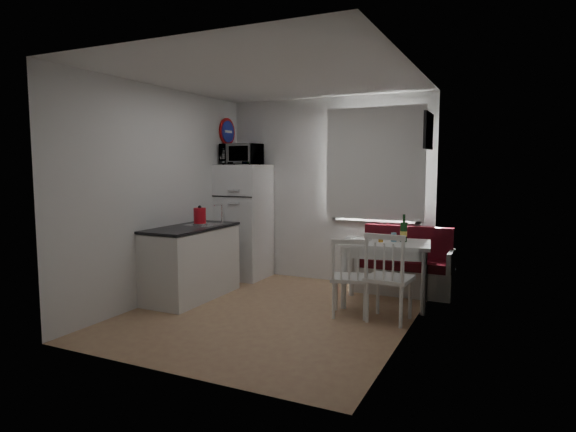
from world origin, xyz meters
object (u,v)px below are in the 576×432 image
Objects in this scene: bench at (405,271)px; chair_right at (387,268)px; kitchen_counter at (192,262)px; wine_bottle at (404,228)px; chair_left at (348,269)px; fridge at (244,221)px; microwave at (241,154)px; kettle at (200,216)px; dining_table at (386,249)px.

chair_right reaches higher than bench.
kitchen_counter is 4.08× the size of wine_bottle.
fridge is at bearing 134.50° from chair_left.
kitchen_counter is 0.79× the size of fridge.
kitchen_counter is 1.30m from fridge.
kitchen_counter is 2.58× the size of chair_right.
microwave reaches higher than kettle.
chair_right is 0.94× the size of microwave.
microwave is at bearing -176.16° from bench.
kettle reaches higher than dining_table.
fridge is (-2.00, 1.19, 0.29)m from chair_left.
bench is 2.41m from fridge.
dining_table is 2.56m from microwave.
microwave is (0.02, 1.19, 1.36)m from kitchen_counter.
microwave is at bearing 135.57° from chair_left.
chair_right is 2.95m from microwave.
dining_table is at bearing 54.45° from chair_left.
microwave is 1.69× the size of wine_bottle.
fridge reaches higher than bench.
kitchen_counter is 2.02m from chair_left.
kitchen_counter reaches higher than chair_right.
chair_right is 2.72m from fridge.
chair_left is at bearing -29.62° from microwave.
kettle is at bearing -88.48° from fridge.
chair_right is at bearing -15.91° from chair_left.
chair_left is 1.54× the size of wine_bottle.
microwave is at bearing -90.00° from fridge.
bench is at bearing 71.89° from dining_table.
dining_table is 0.70m from chair_right.
fridge is 6.80× the size of kettle.
microwave is (-2.00, 1.14, 1.27)m from chair_left.
kitchen_counter is at bearing -90.90° from fridge.
chair_left is (-0.25, -0.66, -0.13)m from dining_table.
microwave reaches higher than kitchen_counter.
kettle is at bearing -151.94° from bench.
chair_right is at bearing -25.20° from microwave.
chair_right is at bearing -1.55° from kettle.
kettle is at bearing -163.66° from wine_bottle.
chair_left is at bearing -105.29° from bench.
kettle is at bearing 163.55° from chair_left.
wine_bottle is at bearing 94.37° from chair_right.
kitchen_counter is 1.10× the size of bench.
fridge reaches higher than kitchen_counter.
kitchen_counter is 1.81m from microwave.
chair_left is 0.95m from wine_bottle.
kettle is (0.03, -1.13, 0.19)m from fridge.
bench is 1.09× the size of dining_table.
wine_bottle is (0.08, -0.53, 0.63)m from bench.
dining_table is 2.23× the size of chair_left.
chair_right is (2.45, 0.05, 0.13)m from kitchen_counter.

